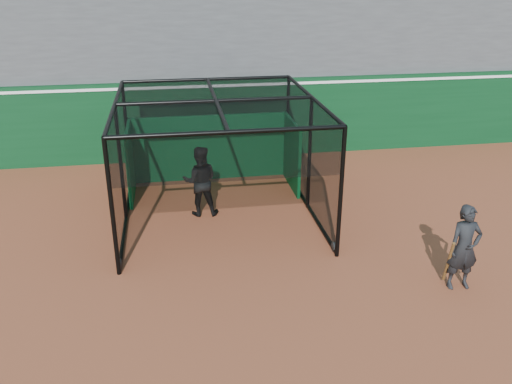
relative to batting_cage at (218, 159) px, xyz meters
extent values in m
plane|color=brown|center=(0.38, -4.07, -1.44)|extent=(120.00, 120.00, 0.00)
cube|color=#093518|center=(0.38, 4.43, -0.19)|extent=(50.00, 0.45, 2.50)
cube|color=white|center=(0.38, 4.43, 0.91)|extent=(50.00, 0.50, 0.08)
cube|color=#4C4C4F|center=(0.38, 8.30, 2.44)|extent=(50.00, 7.85, 7.75)
cube|color=#06451E|center=(0.00, 2.43, -0.49)|extent=(4.47, 0.10, 1.90)
cylinder|color=black|center=(-2.30, -2.38, -1.33)|extent=(0.08, 0.22, 0.22)
cylinder|color=black|center=(2.30, -2.38, -1.33)|extent=(0.08, 0.22, 0.22)
cylinder|color=black|center=(-2.30, 2.35, -1.33)|extent=(0.08, 0.22, 0.22)
cylinder|color=black|center=(2.30, 2.35, -1.33)|extent=(0.08, 0.22, 0.22)
imported|color=black|center=(-0.44, 0.03, -0.55)|extent=(0.91, 0.74, 1.77)
imported|color=black|center=(4.28, -4.12, -0.58)|extent=(0.64, 0.43, 1.72)
cylinder|color=#593819|center=(4.03, -4.07, -0.89)|extent=(0.15, 0.37, 0.99)
camera|label=1|loc=(-1.07, -12.40, 4.38)|focal=38.00mm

